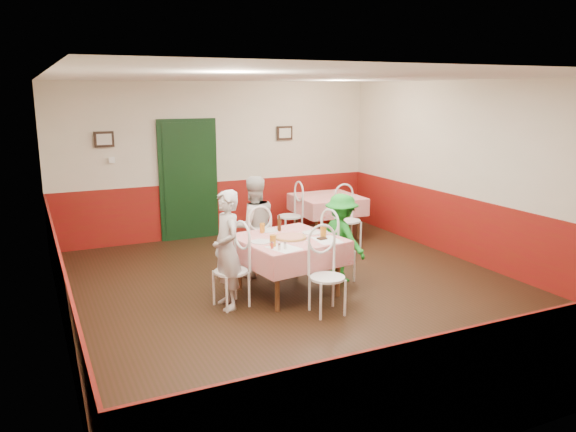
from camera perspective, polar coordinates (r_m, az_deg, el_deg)
name	(u,v)px	position (r m, az deg, el deg)	size (l,w,h in m)	color
floor	(305,293)	(7.55, 1.78, -7.85)	(7.00, 7.00, 0.00)	black
ceiling	(307,77)	(7.07, 1.94, 13.93)	(7.00, 7.00, 0.00)	white
back_wall	(219,160)	(10.38, -7.01, 5.69)	(6.00, 0.10, 2.80)	beige
front_wall	(525,265)	(4.44, 22.94, -4.61)	(6.00, 0.10, 2.80)	beige
left_wall	(53,211)	(6.42, -22.75, 0.50)	(0.10, 7.00, 2.80)	beige
right_wall	(484,175)	(8.94, 19.29, 3.95)	(0.10, 7.00, 2.80)	beige
wainscot_back	(221,208)	(10.51, -6.85, 0.80)	(6.00, 0.03, 1.00)	maroon
wainscot_front	(513,377)	(4.78, 21.85, -14.94)	(6.00, 0.03, 1.00)	maroon
wainscot_left	(62,291)	(6.65, -21.96, -7.09)	(0.03, 7.00, 1.00)	maroon
wainscot_right	(479,233)	(9.09, 18.81, -1.66)	(0.03, 7.00, 1.00)	maroon
door	(189,181)	(10.21, -10.07, 3.49)	(0.96, 0.06, 2.10)	black
picture_left	(104,139)	(9.85, -18.19, 7.41)	(0.32, 0.03, 0.26)	black
picture_right	(285,133)	(10.77, -0.35, 8.43)	(0.32, 0.03, 0.26)	black
thermostat	(112,160)	(9.90, -17.47, 5.44)	(0.10, 0.03, 0.10)	white
main_table	(288,266)	(7.44, 0.00, -5.08)	(1.22, 1.22, 0.77)	red
second_table	(327,216)	(10.34, 3.97, -0.05)	(1.12, 1.12, 0.77)	red
chair_left	(231,272)	(7.01, -5.82, -5.64)	(0.42, 0.42, 0.90)	white
chair_right	(338,250)	(7.91, 5.14, -3.50)	(0.42, 0.42, 0.90)	white
chair_far	(255,246)	(8.11, -3.34, -3.04)	(0.42, 0.42, 0.90)	white
chair_near	(327,278)	(6.77, 4.02, -6.28)	(0.42, 0.42, 0.90)	white
chair_second_a	(290,216)	(9.98, 0.22, -0.03)	(0.42, 0.42, 0.90)	white
chair_second_b	(348,221)	(9.69, 6.14, -0.50)	(0.42, 0.42, 0.90)	white
pizza	(290,237)	(7.30, 0.24, -2.18)	(0.41, 0.41, 0.03)	#B74723
plate_left	(261,242)	(7.12, -2.78, -2.63)	(0.25, 0.25, 0.01)	white
plate_right	(312,233)	(7.56, 2.43, -1.71)	(0.25, 0.25, 0.01)	white
plate_far	(269,231)	(7.68, -1.95, -1.48)	(0.25, 0.25, 0.01)	white
glass_a	(273,241)	(6.92, -1.55, -2.53)	(0.08, 0.08, 0.14)	#BF7219
glass_b	(323,232)	(7.36, 3.60, -1.59)	(0.08, 0.08, 0.15)	#BF7219
glass_c	(262,228)	(7.58, -2.62, -1.22)	(0.07, 0.07, 0.13)	#BF7219
beer_bottle	(279,224)	(7.67, -0.90, -0.79)	(0.05, 0.05, 0.20)	#381C0A
shaker_a	(279,247)	(6.75, -0.89, -3.15)	(0.04, 0.04, 0.09)	silver
shaker_b	(285,246)	(6.79, -0.31, -3.03)	(0.04, 0.04, 0.09)	silver
shaker_c	(272,245)	(6.82, -1.63, -2.98)	(0.04, 0.04, 0.09)	#B23319
menu_left	(284,248)	(6.85, -0.41, -3.27)	(0.30, 0.40, 0.00)	white
menu_right	(327,240)	(7.23, 4.00, -2.45)	(0.30, 0.40, 0.00)	white
wallet	(322,239)	(7.26, 3.48, -2.30)	(0.11, 0.09, 0.02)	black
diner_left	(227,250)	(6.90, -6.24, -3.44)	(0.54, 0.35, 1.48)	gray
diner_far	(253,226)	(8.09, -3.54, -1.05)	(0.71, 0.55, 1.46)	gray
diner_right	(341,238)	(7.89, 5.45, -2.22)	(0.81, 0.46, 1.25)	gray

